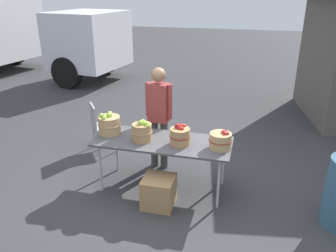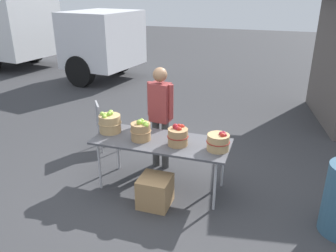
{
  "view_description": "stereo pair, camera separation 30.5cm",
  "coord_description": "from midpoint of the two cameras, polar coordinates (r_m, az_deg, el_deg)",
  "views": [
    {
      "loc": [
        1.15,
        -4.14,
        2.74
      ],
      "look_at": [
        0.0,
        0.3,
        0.85
      ],
      "focal_mm": 36.52,
      "sensor_mm": 36.0,
      "label": 1
    },
    {
      "loc": [
        1.44,
        -4.06,
        2.74
      ],
      "look_at": [
        0.0,
        0.3,
        0.85
      ],
      "focal_mm": 36.52,
      "sensor_mm": 36.0,
      "label": 2
    }
  ],
  "objects": [
    {
      "name": "ground_plane",
      "position": [
        5.1,
        0.67,
        -10.12
      ],
      "size": [
        40.0,
        40.0,
        0.0
      ],
      "primitive_type": "plane",
      "color": "#38383A"
    },
    {
      "name": "folding_chair",
      "position": [
        6.11,
        -9.12,
        0.68
      ],
      "size": [
        0.56,
        0.56,
        0.86
      ],
      "rotation": [
        0.0,
        0.0,
        2.2
      ],
      "color": "#99999E",
      "rests_on": "ground"
    },
    {
      "name": "apple_basket_red_1",
      "position": [
        4.5,
        10.34,
        -2.63
      ],
      "size": [
        0.31,
        0.31,
        0.26
      ],
      "color": "tan",
      "rests_on": "market_table"
    },
    {
      "name": "apple_basket_green_0",
      "position": [
        5.01,
        -7.99,
        0.52
      ],
      "size": [
        0.33,
        0.33,
        0.32
      ],
      "color": "tan",
      "rests_on": "market_table"
    },
    {
      "name": "produce_crate",
      "position": [
        4.62,
        -0.24,
        -10.87
      ],
      "size": [
        0.41,
        0.41,
        0.41
      ],
      "primitive_type": "cube",
      "color": "#A87F51",
      "rests_on": "ground"
    },
    {
      "name": "apple_basket_green_1",
      "position": [
        4.71,
        -2.68,
        -0.76
      ],
      "size": [
        0.29,
        0.29,
        0.31
      ],
      "color": "#A87F51",
      "rests_on": "market_table"
    },
    {
      "name": "box_truck",
      "position": [
        13.18,
        -23.27,
        15.24
      ],
      "size": [
        7.94,
        3.28,
        2.75
      ],
      "rotation": [
        0.0,
        0.0,
        -0.15
      ],
      "color": "white",
      "rests_on": "ground"
    },
    {
      "name": "market_table",
      "position": [
        4.76,
        0.71,
        -2.94
      ],
      "size": [
        1.9,
        0.76,
        0.75
      ],
      "color": "#4C4C51",
      "rests_on": "ground"
    },
    {
      "name": "vendor_adult",
      "position": [
        5.24,
        0.38,
        2.55
      ],
      "size": [
        0.43,
        0.25,
        1.64
      ],
      "rotation": [
        0.0,
        0.0,
        3.02
      ],
      "color": "#3F3F3F",
      "rests_on": "ground"
    },
    {
      "name": "apple_basket_red_0",
      "position": [
        4.57,
        3.57,
        -1.67
      ],
      "size": [
        0.29,
        0.29,
        0.29
      ],
      "color": "#A87F51",
      "rests_on": "market_table"
    }
  ]
}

